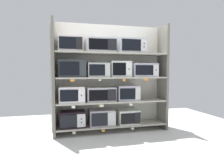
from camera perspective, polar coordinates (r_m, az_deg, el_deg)
The scene contains 31 objects.
ground at distance 3.34m, azimuth 4.40°, elevation -18.37°, with size 6.23×6.00×0.02m, color silver.
back_panel at distance 4.29m, azimuth -0.78°, elevation 1.92°, with size 2.43×0.04×2.23m, color beige.
upright_left at distance 3.94m, azimuth -16.38°, elevation 1.64°, with size 0.05×0.44×2.23m, color #68645B.
upright_right at distance 4.48m, azimuth 14.37°, elevation 1.87°, with size 0.05×0.44×2.23m, color #68645B.
shelf_0 at distance 4.20m, azimuth 0.00°, elevation -11.64°, with size 2.23×0.44×0.03m, color #ADA899.
microwave_0 at distance 4.04m, azimuth -11.31°, elevation -9.82°, with size 0.50×0.36×0.31m.
microwave_1 at distance 4.11m, azimuth -3.02°, elevation -9.50°, with size 0.51×0.39×0.32m.
microwave_2 at distance 4.25m, azimuth 4.49°, elevation -9.26°, with size 0.45×0.40×0.29m.
price_tag_0 at distance 3.89m, azimuth -10.84°, elevation -13.59°, with size 0.06×0.00×0.04m, color beige.
price_tag_1 at distance 3.95m, azimuth -2.53°, elevation -13.25°, with size 0.06×0.00×0.04m, color orange.
price_tag_2 at distance 4.11m, azimuth 5.95°, elevation -12.62°, with size 0.05×0.00×0.05m, color beige.
shelf_1 at distance 4.10m, azimuth 0.00°, elevation -5.02°, with size 2.23×0.44×0.03m, color #ADA899.
microwave_3 at distance 3.96m, azimuth -11.49°, elevation -2.96°, with size 0.48×0.40×0.30m.
microwave_4 at distance 4.03m, azimuth -3.23°, elevation -2.96°, with size 0.57×0.37×0.28m.
microwave_5 at distance 4.17m, azimuth 4.43°, elevation -2.58°, with size 0.46×0.35×0.30m.
price_tag_3 at distance 3.77m, azimuth -11.03°, elevation -6.50°, with size 0.06×0.00×0.05m, color white.
price_tag_4 at distance 3.84m, azimuth -3.01°, elevation -6.26°, with size 0.09×0.00×0.04m, color beige.
price_tag_5 at distance 3.99m, azimuth 5.47°, elevation -5.89°, with size 0.07×0.00×0.04m, color white.
shelf_2 at distance 4.06m, azimuth 0.00°, elevation 1.83°, with size 2.23×0.44×0.03m, color #ADA899.
microwave_6 at distance 3.94m, azimuth -11.38°, elevation 4.35°, with size 0.51×0.38×0.33m.
microwave_7 at distance 3.99m, azimuth -4.09°, elevation 4.01°, with size 0.43×0.39×0.28m.
microwave_8 at distance 4.10m, azimuth 2.28°, elevation 4.28°, with size 0.42×0.35×0.32m.
microwave_9 at distance 4.27m, azimuth 8.90°, elevation 3.94°, with size 0.53×0.42×0.28m.
price_tag_6 at distance 3.72m, azimuth -11.28°, elevation 1.01°, with size 0.08×0.00×0.04m, color orange.
price_tag_7 at distance 3.78m, azimuth -3.45°, elevation 1.14°, with size 0.05×0.00×0.03m, color beige.
price_tag_8 at distance 3.90m, azimuth 3.53°, elevation 1.14°, with size 0.06×0.00×0.04m, color orange.
price_tag_9 at distance 4.06m, azimuth 9.76°, elevation 1.22°, with size 0.09×0.00×0.04m, color orange.
shelf_3 at distance 4.07m, azimuth 0.00°, elevation 8.73°, with size 2.23×0.44×0.03m, color #ADA899.
microwave_10 at distance 3.97m, azimuth -11.92°, elevation 11.09°, with size 0.45×0.41×0.29m.
microwave_11 at distance 4.04m, azimuth -3.28°, elevation 10.94°, with size 0.57×0.43×0.27m.
microwave_12 at distance 4.21m, azimuth 5.66°, elevation 10.79°, with size 0.56×0.36×0.30m.
Camera 1 is at (-0.99, -3.94, 1.23)m, focal length 31.87 mm.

